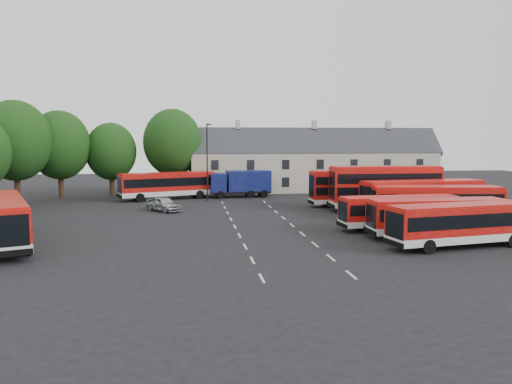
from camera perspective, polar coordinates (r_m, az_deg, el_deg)
ground at (r=40.82m, az=-2.19°, el=-4.46°), size 140.00×140.00×0.00m
lane_markings at (r=43.08m, az=0.88°, el=-3.89°), size 5.15×33.80×0.01m
treeline at (r=61.69m, az=-23.68°, el=4.86°), size 29.92×32.59×12.01m
terrace_houses at (r=72.27m, az=6.63°, el=3.20°), size 35.70×7.13×10.06m
bus_row_a at (r=37.24m, az=22.45°, el=-3.12°), size 10.93×4.16×3.02m
bus_row_b at (r=40.13m, az=20.01°, el=-2.44°), size 10.49×2.51×2.96m
bus_row_c at (r=42.70m, az=16.06°, el=-1.94°), size 10.02×2.95×2.80m
bus_row_d at (r=48.00m, az=19.92°, el=-0.89°), size 11.69×4.21×3.23m
bus_row_e at (r=51.21m, az=18.47°, el=-0.27°), size 12.45×4.23×3.45m
bus_dd_south at (r=53.28m, az=14.56°, el=0.72°), size 11.42×2.79×4.67m
bus_dd_north at (r=56.25m, az=11.13°, el=0.68°), size 9.81×2.60×3.99m
bus_west at (r=38.88m, az=-26.99°, el=-2.60°), size 6.97×12.21×3.41m
bus_north at (r=62.61m, az=-10.08°, el=0.99°), size 11.95×6.36×3.32m
box_truck at (r=63.93m, az=-1.74°, el=1.11°), size 7.96×3.18×3.39m
silver_car at (r=52.52m, az=-10.54°, el=-1.34°), size 4.20×4.66×1.53m
lamppost at (r=60.10m, az=-5.58°, el=3.67°), size 0.64×0.42×9.27m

